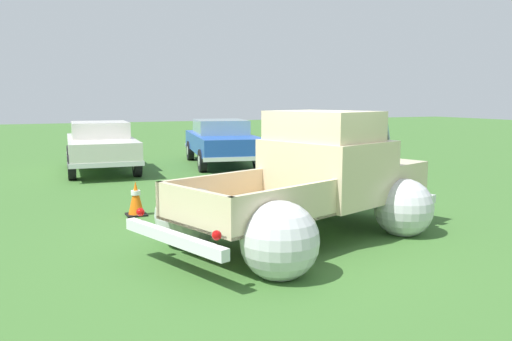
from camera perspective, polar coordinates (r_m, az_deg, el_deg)
ground_plane at (r=7.81m, az=4.67°, el=-7.69°), size 80.00×80.00×0.00m
vintage_pickup_truck at (r=7.93m, az=6.62°, el=-1.87°), size 5.00×3.85×1.96m
show_car_0 at (r=15.62m, az=-16.86°, el=2.80°), size 2.11×4.56×1.43m
show_car_1 at (r=16.44m, az=-3.87°, el=3.37°), size 2.61×4.91×1.43m
spectator_0 at (r=11.95m, az=2.39°, el=2.58°), size 0.43×0.53×1.71m
spectator_1 at (r=14.86m, az=13.50°, el=3.35°), size 0.38×0.54×1.68m
lane_cone_0 at (r=9.56m, az=-13.19°, el=-3.05°), size 0.36×0.36×0.63m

